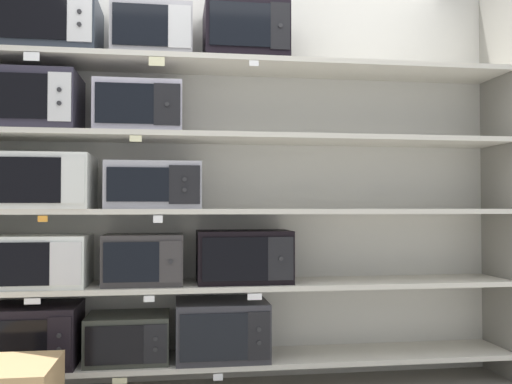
{
  "coord_description": "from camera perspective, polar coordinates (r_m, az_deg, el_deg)",
  "views": [
    {
      "loc": [
        -0.47,
        -3.3,
        1.06
      ],
      "look_at": [
        0.0,
        0.0,
        1.15
      ],
      "focal_mm": 39.38,
      "sensor_mm": 36.0,
      "label": 1
    }
  ],
  "objects": [
    {
      "name": "microwave_5",
      "position": [
        3.33,
        -1.26,
        -6.56
      ],
      "size": [
        0.55,
        0.35,
        0.31
      ],
      "color": "black",
      "rests_on": "shelf_1"
    },
    {
      "name": "price_tag_11",
      "position": [
        3.22,
        -0.2,
        12.95
      ],
      "size": [
        0.05,
        0.0,
        0.03
      ],
      "primitive_type": "cube",
      "color": "white"
    },
    {
      "name": "microwave_7",
      "position": [
        3.3,
        -10.32,
        0.63
      ],
      "size": [
        0.54,
        0.38,
        0.27
      ],
      "color": "#A09FA8",
      "rests_on": "shelf_2"
    },
    {
      "name": "price_tag_9",
      "position": [
        3.28,
        -21.85,
        12.67
      ],
      "size": [
        0.08,
        0.0,
        0.05
      ],
      "primitive_type": "cube",
      "color": "white"
    },
    {
      "name": "price_tag_2",
      "position": [
        3.23,
        -3.87,
        -18.26
      ],
      "size": [
        0.05,
        0.0,
        0.04
      ],
      "primitive_type": "cube",
      "color": "white"
    },
    {
      "name": "shelf_0",
      "position": [
        3.45,
        0.0,
        -16.55
      ],
      "size": [
        3.09,
        0.41,
        0.03
      ],
      "primitive_type": "cube",
      "color": "beige",
      "rests_on": "ground"
    },
    {
      "name": "shelf_1",
      "position": [
        3.36,
        0.0,
        -9.39
      ],
      "size": [
        3.09,
        0.41,
        0.03
      ],
      "primitive_type": "cube",
      "color": "beige"
    },
    {
      "name": "price_tag_6",
      "position": [
        3.17,
        -20.85,
        -2.56
      ],
      "size": [
        0.05,
        0.0,
        0.03
      ],
      "primitive_type": "cube",
      "color": "orange"
    },
    {
      "name": "microwave_1",
      "position": [
        3.39,
        -12.86,
        -14.22
      ],
      "size": [
        0.46,
        0.36,
        0.26
      ],
      "color": "#31342D",
      "rests_on": "shelf_0"
    },
    {
      "name": "microwave_11",
      "position": [
        3.45,
        -10.48,
        15.47
      ],
      "size": [
        0.46,
        0.34,
        0.3
      ],
      "color": "#A4A1A7",
      "rests_on": "shelf_4"
    },
    {
      "name": "microwave_2",
      "position": [
        3.38,
        -3.54,
        -13.71
      ],
      "size": [
        0.53,
        0.43,
        0.33
      ],
      "color": "#2D2D32",
      "rests_on": "shelf_0"
    },
    {
      "name": "microwave_9",
      "position": [
        3.35,
        -11.79,
        8.27
      ],
      "size": [
        0.49,
        0.35,
        0.29
      ],
      "color": "#B5B0C2",
      "rests_on": "shelf_3"
    },
    {
      "name": "microwave_12",
      "position": [
        3.47,
        -1.15,
        15.61
      ],
      "size": [
        0.48,
        0.42,
        0.33
      ],
      "color": "black",
      "rests_on": "shelf_4"
    },
    {
      "name": "price_tag_4",
      "position": [
        3.13,
        -10.81,
        -10.62
      ],
      "size": [
        0.06,
        0.0,
        0.03
      ],
      "primitive_type": "cube",
      "color": "white"
    },
    {
      "name": "price_tag_1",
      "position": [
        3.24,
        -13.68,
        -18.15
      ],
      "size": [
        0.08,
        0.0,
        0.03
      ],
      "primitive_type": "cube",
      "color": "beige"
    },
    {
      "name": "price_tag_8",
      "position": [
        3.12,
        -12.13,
        5.33
      ],
      "size": [
        0.06,
        0.0,
        0.03
      ],
      "primitive_type": "cube",
      "color": "beige"
    },
    {
      "name": "back_panel",
      "position": [
        3.56,
        -0.51,
        1.28
      ],
      "size": [
        3.29,
        0.04,
        2.47
      ],
      "primitive_type": "cube",
      "color": "beige",
      "rests_on": "ground"
    },
    {
      "name": "microwave_3",
      "position": [
        3.39,
        -21.05,
        -6.53
      ],
      "size": [
        0.53,
        0.38,
        0.29
      ],
      "color": "silver",
      "rests_on": "shelf_1"
    },
    {
      "name": "microwave_6",
      "position": [
        3.38,
        -20.83,
        0.97
      ],
      "size": [
        0.54,
        0.43,
        0.31
      ],
      "color": "silver",
      "rests_on": "shelf_2"
    },
    {
      "name": "shelf_4",
      "position": [
        3.44,
        0.0,
        12.64
      ],
      "size": [
        3.09,
        0.41,
        0.03
      ],
      "primitive_type": "cube",
      "color": "beige"
    },
    {
      "name": "microwave_8",
      "position": [
        3.43,
        -21.39,
        8.41
      ],
      "size": [
        0.47,
        0.43,
        0.33
      ],
      "color": "#2C2936",
      "rests_on": "shelf_3"
    },
    {
      "name": "price_tag_5",
      "position": [
        3.16,
        -0.13,
        -10.59
      ],
      "size": [
        0.08,
        0.0,
        0.04
      ],
      "primitive_type": "cube",
      "color": "white"
    },
    {
      "name": "microwave_4",
      "position": [
        3.31,
        -11.35,
        -6.71
      ],
      "size": [
        0.45,
        0.35,
        0.29
      ],
      "color": "#343131",
      "rests_on": "shelf_1"
    },
    {
      "name": "microwave_10",
      "position": [
        3.52,
        -20.44,
        15.29
      ],
      "size": [
        0.57,
        0.43,
        0.31
      ],
      "color": "#29303A",
      "rests_on": "shelf_4"
    },
    {
      "name": "microwave_0",
      "position": [
        3.46,
        -21.52,
        -13.33
      ],
      "size": [
        0.48,
        0.42,
        0.33
      ],
      "color": "black",
      "rests_on": "shelf_0"
    },
    {
      "name": "shelf_3",
      "position": [
        3.36,
        0.0,
        5.45
      ],
      "size": [
        3.09,
        0.41,
        0.03
      ],
      "primitive_type": "cube",
      "color": "beige"
    },
    {
      "name": "price_tag_3",
      "position": [
        3.22,
        -21.77,
        -10.27
      ],
      "size": [
        0.08,
        0.0,
        0.03
      ],
      "primitive_type": "cube",
      "color": "white"
    },
    {
      "name": "shelf_2",
      "position": [
        3.33,
        0.0,
        -1.98
      ],
      "size": [
        3.09,
        0.41,
        0.03
      ],
      "primitive_type": "cube",
      "color": "beige"
    },
    {
      "name": "price_tag_7",
      "position": [
        3.09,
        -9.93,
        -2.73
      ],
      "size": [
        0.05,
        0.0,
        0.04
      ],
      "primitive_type": "cube",
      "color": "white"
    },
    {
      "name": "price_tag_10",
      "position": [
        3.19,
        -10.05,
        12.94
      ],
      "size": [
        0.09,
        0.0,
        0.05
      ],
      "primitive_type": "cube",
      "color": "beige"
    },
    {
      "name": "upright_right",
      "position": [
        3.89,
        23.68,
        1.17
      ],
      "size": [
        0.05,
        0.41,
        2.47
      ],
      "primitive_type": "cube",
      "color": "gray",
      "rests_on": "ground"
    }
  ]
}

